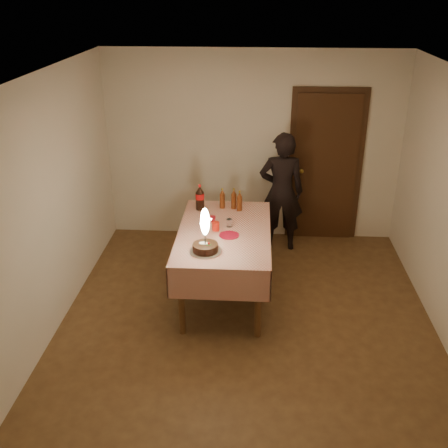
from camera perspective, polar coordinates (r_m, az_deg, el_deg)
The scene contains 13 objects.
ground at distance 5.74m, azimuth 2.45°, elevation -10.81°, with size 4.00×4.50×0.01m, color brown.
room_shell at distance 5.04m, azimuth 3.20°, elevation 5.18°, with size 4.04×4.54×2.62m.
dining_table at distance 5.84m, azimuth 0.03°, elevation -1.72°, with size 1.02×1.72×0.85m.
birthday_cake at distance 5.30m, azimuth -2.05°, elevation -1.80°, with size 0.33×0.33×0.48m.
red_plate at distance 5.68m, azimuth 0.56°, elevation -1.23°, with size 0.22×0.22×0.01m, color #A60B23.
red_cup at distance 5.78m, azimuth -0.90°, elevation -0.25°, with size 0.08×0.08×0.10m, color red.
clear_cup at distance 5.87m, azimuth 0.58°, elevation 0.12°, with size 0.07×0.07×0.09m, color white.
napkin_stack at distance 6.06m, azimuth -1.68°, elevation 0.59°, with size 0.15×0.15×0.02m, color #AC1321.
cola_bottle at distance 6.28m, azimuth -2.64°, elevation 2.89°, with size 0.10×0.10×0.32m.
amber_bottle_left at distance 6.33m, azimuth -0.19°, elevation 2.76°, with size 0.06×0.06×0.25m.
amber_bottle_right at distance 6.26m, azimuth 1.70°, elevation 2.47°, with size 0.06×0.06×0.25m.
amber_bottle_mid at distance 6.33m, azimuth 1.07°, elevation 2.74°, with size 0.06×0.06×0.25m.
photographer at distance 7.00m, azimuth 6.25°, elevation 3.50°, with size 0.60×0.45×1.62m.
Camera 1 is at (0.06, -4.67, 3.34)m, focal length 42.00 mm.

